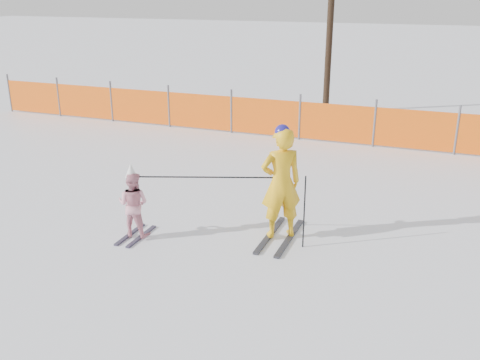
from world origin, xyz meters
name	(u,v)px	position (x,y,z in m)	size (l,w,h in m)	color
ground	(229,249)	(0.00, 0.00, 0.00)	(120.00, 120.00, 0.00)	white
adult	(281,183)	(0.64, 0.69, 0.97)	(0.81, 1.48, 1.94)	black
child	(133,204)	(-1.64, -0.13, 0.59)	(0.57, 0.87, 1.29)	black
ski_poles	(241,190)	(0.07, 0.35, 0.90)	(2.62, 0.75, 1.21)	black
safety_fence	(217,113)	(-3.10, 6.79, 0.56)	(15.25, 0.06, 1.25)	#595960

